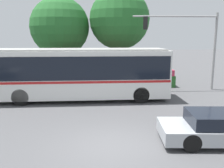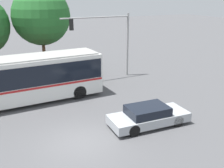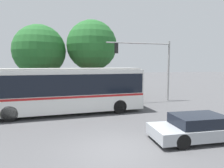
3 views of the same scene
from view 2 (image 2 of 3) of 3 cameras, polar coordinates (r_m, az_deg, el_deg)
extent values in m
plane|color=#4C4C4F|center=(14.26, -6.66, -12.36)|extent=(140.00, 140.00, 0.00)
cube|color=silver|center=(19.47, -19.06, 0.84)|extent=(11.48, 2.82, 2.92)
cube|color=black|center=(19.35, -19.20, 2.16)|extent=(11.25, 2.86, 1.40)
cube|color=#B21E1E|center=(19.58, -18.95, -0.14)|extent=(11.37, 2.85, 0.14)
cube|color=black|center=(20.96, -3.59, 4.06)|extent=(0.11, 2.20, 1.63)
cube|color=#9D9D99|center=(19.10, -19.53, 5.15)|extent=(11.02, 2.61, 0.10)
cylinder|color=black|center=(21.77, -9.20, 0.13)|extent=(1.01, 0.32, 1.00)
cylinder|color=black|center=(19.74, -6.97, -1.72)|extent=(1.01, 0.32, 1.00)
cube|color=#9EA3A8|center=(15.89, 7.85, -7.17)|extent=(4.82, 2.16, 0.52)
cube|color=black|center=(15.63, 7.55, -5.59)|extent=(2.45, 1.79, 0.49)
cylinder|color=black|center=(17.29, 10.60, -5.52)|extent=(0.68, 0.26, 0.67)
cylinder|color=black|center=(16.10, 13.84, -7.65)|extent=(0.68, 0.26, 0.67)
cylinder|color=black|center=(15.98, 1.92, -7.29)|extent=(0.68, 0.26, 0.67)
cylinder|color=black|center=(14.68, 4.69, -9.83)|extent=(0.68, 0.26, 0.67)
cylinder|color=gray|center=(24.87, 3.34, 8.30)|extent=(0.18, 0.18, 5.75)
cylinder|color=gray|center=(23.12, -3.43, 14.00)|extent=(6.24, 0.12, 0.12)
cube|color=black|center=(22.38, -8.67, 12.39)|extent=(0.30, 0.22, 0.90)
cylinder|color=red|center=(22.46, -8.81, 13.18)|extent=(0.18, 0.02, 0.18)
cylinder|color=yellow|center=(22.49, -8.78, 12.42)|extent=(0.18, 0.02, 0.18)
cylinder|color=green|center=(22.52, -8.74, 11.66)|extent=(0.18, 0.02, 0.18)
cube|color=#286028|center=(24.08, -14.56, 1.45)|extent=(10.04, 1.56, 0.91)
cube|color=#CC3351|center=(23.90, -14.69, 3.04)|extent=(9.84, 1.48, 0.48)
cylinder|color=brown|center=(25.69, -14.21, 5.68)|extent=(0.29, 0.29, 3.63)
sphere|color=#236028|center=(25.16, -14.88, 13.83)|extent=(5.14, 5.14, 5.14)
camera|label=1|loc=(5.87, 19.41, -17.17)|focal=38.92mm
camera|label=3|loc=(5.82, -1.35, -21.55)|focal=31.74mm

